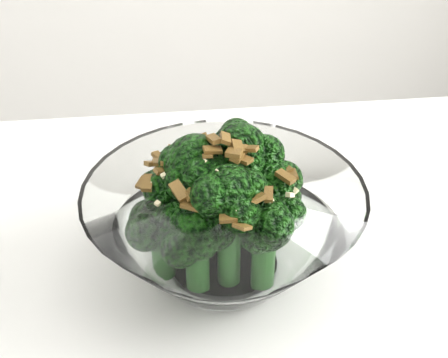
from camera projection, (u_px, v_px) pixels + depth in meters
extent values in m
cylinder|color=white|center=(440.00, 330.00, 1.01)|extent=(0.04, 0.04, 0.71)
cylinder|color=white|center=(224.00, 266.00, 0.55)|extent=(0.10, 0.10, 0.01)
cylinder|color=#1B5115|center=(267.00, 228.00, 0.53)|extent=(0.02, 0.02, 0.06)
sphere|color=#15470D|center=(269.00, 187.00, 0.51)|extent=(0.05, 0.05, 0.05)
cylinder|color=#1B5115|center=(263.00, 261.00, 0.50)|extent=(0.02, 0.02, 0.06)
sphere|color=#15470D|center=(265.00, 223.00, 0.48)|extent=(0.05, 0.05, 0.05)
cylinder|color=#1B5115|center=(198.00, 218.00, 0.53)|extent=(0.02, 0.02, 0.08)
sphere|color=#15470D|center=(196.00, 166.00, 0.50)|extent=(0.05, 0.05, 0.05)
cylinder|color=#1B5115|center=(238.00, 205.00, 0.54)|extent=(0.02, 0.02, 0.08)
sphere|color=#15470D|center=(239.00, 153.00, 0.51)|extent=(0.05, 0.05, 0.05)
cylinder|color=#1B5115|center=(163.00, 255.00, 0.52)|extent=(0.02, 0.02, 0.04)
sphere|color=#15470D|center=(161.00, 224.00, 0.50)|extent=(0.04, 0.04, 0.04)
cylinder|color=#1B5115|center=(197.00, 264.00, 0.50)|extent=(0.02, 0.02, 0.05)
sphere|color=#15470D|center=(196.00, 227.00, 0.48)|extent=(0.04, 0.04, 0.04)
cylinder|color=#1B5115|center=(229.00, 245.00, 0.50)|extent=(0.02, 0.02, 0.08)
sphere|color=#15470D|center=(229.00, 195.00, 0.48)|extent=(0.05, 0.05, 0.05)
cylinder|color=#1B5115|center=(222.00, 205.00, 0.57)|extent=(0.02, 0.02, 0.05)
sphere|color=#15470D|center=(222.00, 174.00, 0.55)|extent=(0.04, 0.04, 0.04)
cylinder|color=#1B5115|center=(179.00, 226.00, 0.54)|extent=(0.02, 0.02, 0.06)
sphere|color=#15470D|center=(177.00, 187.00, 0.52)|extent=(0.05, 0.05, 0.05)
cylinder|color=#1B5115|center=(271.00, 212.00, 0.57)|extent=(0.02, 0.02, 0.04)
sphere|color=#15470D|center=(272.00, 182.00, 0.55)|extent=(0.04, 0.04, 0.04)
cube|color=olive|center=(249.00, 149.00, 0.49)|extent=(0.02, 0.01, 0.01)
cube|color=olive|center=(293.00, 174.00, 0.50)|extent=(0.01, 0.02, 0.01)
cube|color=olive|center=(286.00, 177.00, 0.49)|extent=(0.02, 0.02, 0.01)
cube|color=olive|center=(203.00, 141.00, 0.50)|extent=(0.01, 0.01, 0.01)
cube|color=olive|center=(183.00, 155.00, 0.50)|extent=(0.02, 0.01, 0.01)
cube|color=olive|center=(228.00, 183.00, 0.47)|extent=(0.02, 0.02, 0.01)
cube|color=olive|center=(219.00, 143.00, 0.52)|extent=(0.02, 0.01, 0.01)
cube|color=olive|center=(143.00, 183.00, 0.50)|extent=(0.01, 0.02, 0.01)
cube|color=olive|center=(225.00, 138.00, 0.48)|extent=(0.01, 0.01, 0.01)
cube|color=olive|center=(195.00, 194.00, 0.47)|extent=(0.02, 0.01, 0.01)
cube|color=olive|center=(179.00, 191.00, 0.47)|extent=(0.02, 0.02, 0.01)
cube|color=olive|center=(163.00, 171.00, 0.50)|extent=(0.02, 0.01, 0.01)
cube|color=olive|center=(171.00, 153.00, 0.51)|extent=(0.01, 0.02, 0.01)
cube|color=olive|center=(219.00, 143.00, 0.52)|extent=(0.01, 0.02, 0.01)
cube|color=olive|center=(237.00, 157.00, 0.48)|extent=(0.01, 0.02, 0.01)
cube|color=olive|center=(257.00, 199.00, 0.46)|extent=(0.02, 0.01, 0.01)
cube|color=olive|center=(231.00, 143.00, 0.54)|extent=(0.01, 0.01, 0.01)
cube|color=olive|center=(148.00, 183.00, 0.49)|extent=(0.01, 0.02, 0.01)
cube|color=olive|center=(228.00, 218.00, 0.45)|extent=(0.01, 0.01, 0.00)
cube|color=olive|center=(226.00, 143.00, 0.54)|extent=(0.02, 0.01, 0.01)
cube|color=olive|center=(242.00, 226.00, 0.45)|extent=(0.01, 0.02, 0.01)
cube|color=olive|center=(282.00, 172.00, 0.50)|extent=(0.02, 0.01, 0.01)
cube|color=olive|center=(269.00, 149.00, 0.51)|extent=(0.02, 0.02, 0.01)
cube|color=olive|center=(209.00, 187.00, 0.46)|extent=(0.01, 0.01, 0.00)
cube|color=olive|center=(165.00, 161.00, 0.50)|extent=(0.01, 0.02, 0.01)
cube|color=olive|center=(268.00, 194.00, 0.46)|extent=(0.01, 0.01, 0.01)
cube|color=olive|center=(239.00, 148.00, 0.48)|extent=(0.01, 0.01, 0.01)
cube|color=olive|center=(214.00, 139.00, 0.48)|extent=(0.01, 0.02, 0.01)
cube|color=olive|center=(160.00, 158.00, 0.53)|extent=(0.02, 0.02, 0.01)
cube|color=olive|center=(192.00, 206.00, 0.46)|extent=(0.02, 0.01, 0.00)
cube|color=olive|center=(194.00, 196.00, 0.47)|extent=(0.02, 0.01, 0.01)
cube|color=olive|center=(240.00, 181.00, 0.47)|extent=(0.01, 0.01, 0.01)
cube|color=olive|center=(213.00, 150.00, 0.48)|extent=(0.02, 0.01, 0.01)
cube|color=olive|center=(208.00, 154.00, 0.48)|extent=(0.01, 0.02, 0.01)
cube|color=olive|center=(185.00, 146.00, 0.52)|extent=(0.02, 0.01, 0.01)
cube|color=olive|center=(231.00, 192.00, 0.46)|extent=(0.01, 0.01, 0.01)
cube|color=olive|center=(243.00, 159.00, 0.48)|extent=(0.02, 0.02, 0.00)
cube|color=olive|center=(157.00, 162.00, 0.51)|extent=(0.01, 0.01, 0.01)
cube|color=olive|center=(234.00, 153.00, 0.47)|extent=(0.01, 0.01, 0.00)
cube|color=olive|center=(237.00, 146.00, 0.48)|extent=(0.01, 0.01, 0.01)
cube|color=olive|center=(155.00, 164.00, 0.52)|extent=(0.02, 0.01, 0.01)
cube|color=olive|center=(187.00, 152.00, 0.51)|extent=(0.02, 0.02, 0.01)
cube|color=beige|center=(222.00, 187.00, 0.46)|extent=(0.01, 0.01, 0.00)
cube|color=beige|center=(177.00, 153.00, 0.53)|extent=(0.01, 0.01, 0.01)
cube|color=beige|center=(185.00, 157.00, 0.49)|extent=(0.01, 0.01, 0.01)
cube|color=beige|center=(270.00, 200.00, 0.46)|extent=(0.01, 0.01, 0.00)
cube|color=beige|center=(235.00, 192.00, 0.46)|extent=(0.01, 0.01, 0.00)
cube|color=beige|center=(295.00, 191.00, 0.49)|extent=(0.01, 0.01, 0.00)
cube|color=beige|center=(231.00, 140.00, 0.51)|extent=(0.01, 0.01, 0.00)
cube|color=beige|center=(219.00, 171.00, 0.46)|extent=(0.01, 0.01, 0.00)
cube|color=beige|center=(217.00, 209.00, 0.46)|extent=(0.01, 0.01, 0.01)
cube|color=beige|center=(174.00, 149.00, 0.53)|extent=(0.01, 0.01, 0.01)
cube|color=beige|center=(205.00, 201.00, 0.46)|extent=(0.01, 0.01, 0.00)
cube|color=beige|center=(246.00, 181.00, 0.46)|extent=(0.01, 0.01, 0.01)
cube|color=beige|center=(190.00, 157.00, 0.49)|extent=(0.01, 0.01, 0.01)
cube|color=beige|center=(158.00, 203.00, 0.47)|extent=(0.01, 0.01, 0.00)
cube|color=beige|center=(290.00, 195.00, 0.47)|extent=(0.01, 0.01, 0.01)
cube|color=beige|center=(255.00, 146.00, 0.50)|extent=(0.01, 0.01, 0.01)
cube|color=beige|center=(204.00, 162.00, 0.47)|extent=(0.01, 0.01, 0.00)
cube|color=beige|center=(262.00, 155.00, 0.50)|extent=(0.01, 0.01, 0.00)
cube|color=beige|center=(217.00, 137.00, 0.51)|extent=(0.01, 0.01, 0.01)
cube|color=beige|center=(164.00, 176.00, 0.49)|extent=(0.01, 0.01, 0.00)
cube|color=beige|center=(153.00, 183.00, 0.49)|extent=(0.00, 0.00, 0.00)
cube|color=beige|center=(269.00, 152.00, 0.52)|extent=(0.01, 0.01, 0.01)
cube|color=beige|center=(183.00, 150.00, 0.51)|extent=(0.00, 0.00, 0.00)
cube|color=beige|center=(258.00, 186.00, 0.47)|extent=(0.01, 0.01, 0.01)
cube|color=beige|center=(260.00, 146.00, 0.54)|extent=(0.01, 0.01, 0.01)
cube|color=beige|center=(256.00, 199.00, 0.46)|extent=(0.01, 0.01, 0.00)
cube|color=beige|center=(237.00, 211.00, 0.45)|extent=(0.01, 0.01, 0.00)
cube|color=beige|center=(280.00, 166.00, 0.50)|extent=(0.01, 0.01, 0.01)
cube|color=beige|center=(220.00, 139.00, 0.55)|extent=(0.01, 0.01, 0.01)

